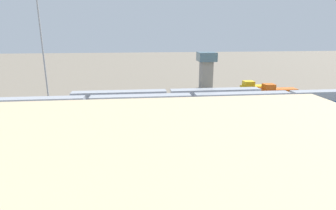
% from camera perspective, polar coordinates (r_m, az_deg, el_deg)
% --- Properties ---
extents(ground_plane, '(400.00, 400.00, 0.00)m').
position_cam_1_polar(ground_plane, '(61.72, -2.64, -3.03)').
color(ground_plane, '#756B5B').
extents(track_bed_0, '(140.00, 2.80, 0.12)m').
position_cam_1_polar(track_bed_0, '(78.49, -3.47, 1.00)').
color(track_bed_0, '#4C443D').
rests_on(track_bed_0, ground_plane).
extents(track_bed_1, '(140.00, 2.80, 0.12)m').
position_cam_1_polar(track_bed_1, '(73.66, -3.27, 0.05)').
color(track_bed_1, '#3D3833').
rests_on(track_bed_1, ground_plane).
extents(track_bed_2, '(140.00, 2.80, 0.12)m').
position_cam_1_polar(track_bed_2, '(68.86, -3.05, -1.04)').
color(track_bed_2, '#3D3833').
rests_on(track_bed_2, ground_plane).
extents(track_bed_3, '(140.00, 2.80, 0.12)m').
position_cam_1_polar(track_bed_3, '(64.08, -2.79, -2.28)').
color(track_bed_3, '#3D3833').
rests_on(track_bed_3, ground_plane).
extents(track_bed_4, '(140.00, 2.80, 0.12)m').
position_cam_1_polar(track_bed_4, '(59.34, -2.49, -3.73)').
color(track_bed_4, '#3D3833').
rests_on(track_bed_4, ground_plane).
extents(track_bed_5, '(140.00, 2.80, 0.12)m').
position_cam_1_polar(track_bed_5, '(54.65, -2.13, -5.43)').
color(track_bed_5, '#4C443D').
rests_on(track_bed_5, ground_plane).
extents(track_bed_6, '(140.00, 2.80, 0.12)m').
position_cam_1_polar(track_bed_6, '(50.01, -1.71, -7.45)').
color(track_bed_6, '#4C443D').
rests_on(track_bed_6, ground_plane).
extents(track_bed_7, '(140.00, 2.80, 0.12)m').
position_cam_1_polar(track_bed_7, '(45.46, -1.19, -9.87)').
color(track_bed_7, '#4C443D').
rests_on(track_bed_7, ground_plane).
extents(train_on_track_4, '(71.40, 3.06, 3.80)m').
position_cam_1_polar(train_on_track_4, '(58.64, -5.06, -2.02)').
color(train_on_track_4, '#B7BABF').
rests_on(train_on_track_4, ground_plane).
extents(train_on_track_1, '(10.00, 3.00, 5.00)m').
position_cam_1_polar(train_on_track_1, '(82.75, 21.93, 2.15)').
color(train_on_track_1, '#D85914').
rests_on(train_on_track_1, ground_plane).
extents(train_on_track_6, '(66.40, 3.00, 4.40)m').
position_cam_1_polar(train_on_track_6, '(59.93, 29.10, -3.46)').
color(train_on_track_6, '#1E6B9E').
rests_on(train_on_track_6, ground_plane).
extents(train_on_track_2, '(47.20, 3.06, 5.00)m').
position_cam_1_polar(train_on_track_2, '(68.48, 0.08, 1.12)').
color(train_on_track_2, '#A8AAB2').
rests_on(train_on_track_2, ground_plane).
extents(train_on_track_0, '(10.00, 3.00, 5.00)m').
position_cam_1_polar(train_on_track_0, '(85.43, 18.11, 2.88)').
color(train_on_track_0, gold).
rests_on(train_on_track_0, ground_plane).
extents(train_on_track_3, '(119.80, 3.06, 5.00)m').
position_cam_1_polar(train_on_track_3, '(63.26, -5.64, -0.17)').
color(train_on_track_3, '#A8AAB2').
rests_on(train_on_track_3, ground_plane).
extents(light_mast_0, '(2.80, 0.70, 33.12)m').
position_cam_1_polar(light_mast_0, '(83.89, -25.27, 14.66)').
color(light_mast_0, '#9EA0A5').
rests_on(light_mast_0, ground_plane).
extents(control_tower, '(6.00, 6.00, 12.46)m').
position_cam_1_polar(control_tower, '(94.61, 8.03, 7.81)').
color(control_tower, gray).
rests_on(control_tower, ground_plane).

